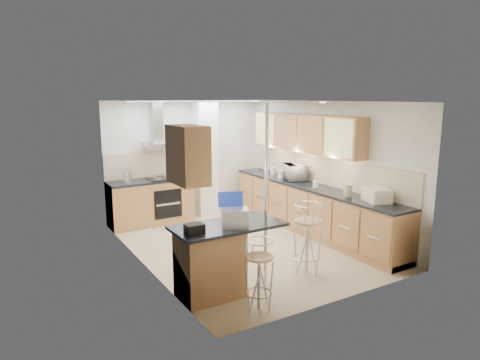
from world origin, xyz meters
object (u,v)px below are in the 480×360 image
microwave (295,172)px  bread_bin (377,195)px  bar_stool_near (259,274)px  bar_stool_end (307,239)px  laptop (235,218)px

microwave → bread_bin: size_ratio=1.36×
bar_stool_near → bar_stool_end: bar_stool_end is taller
microwave → laptop: microwave is taller
laptop → bar_stool_near: size_ratio=0.38×
bar_stool_near → bread_bin: 2.71m
laptop → bread_bin: size_ratio=0.81×
bar_stool_near → bar_stool_end: size_ratio=0.84×
bread_bin → laptop: bearing=-161.4°
bread_bin → bar_stool_near: bearing=-150.9°
laptop → bar_stool_end: laptop is taller
microwave → laptop: (-2.67, -2.18, -0.02)m
microwave → bar_stool_end: microwave is taller
bar_stool_end → bread_bin: (1.39, -0.02, 0.50)m
microwave → bread_bin: microwave is taller
microwave → bar_stool_end: bearing=167.1°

